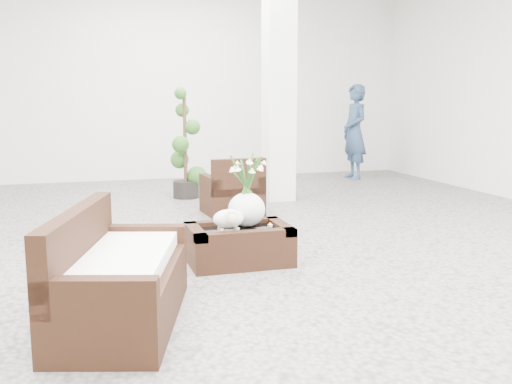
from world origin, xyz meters
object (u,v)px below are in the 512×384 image
object	(u,v)px
loveseat	(122,267)
topiary	(185,144)
coffee_table	(239,246)
armchair	(232,185)

from	to	relation	value
loveseat	topiary	size ratio (longest dim) A/B	0.90
coffee_table	armchair	size ratio (longest dim) A/B	1.22
topiary	coffee_table	bearing A→B (deg)	-92.14
armchair	topiary	xyz separation A→B (m)	(-0.37, 1.34, 0.43)
armchair	topiary	bearing A→B (deg)	-78.91
coffee_table	topiary	bearing A→B (deg)	87.86
armchair	coffee_table	bearing A→B (deg)	73.06
loveseat	topiary	bearing A→B (deg)	1.49
loveseat	topiary	world-z (taller)	topiary
loveseat	coffee_table	bearing A→B (deg)	-27.86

